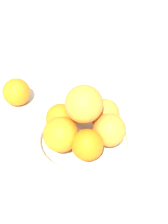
{
  "coord_description": "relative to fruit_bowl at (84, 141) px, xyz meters",
  "views": [
    {
      "loc": [
        0.51,
        0.01,
        0.53
      ],
      "look_at": [
        0.0,
        0.0,
        0.11
      ],
      "focal_mm": 50.0,
      "sensor_mm": 36.0,
      "label": 1
    }
  ],
  "objects": [
    {
      "name": "fruit_bowl",
      "position": [
        0.0,
        0.0,
        0.0
      ],
      "size": [
        0.23,
        0.23,
        0.04
      ],
      "color": "silver",
      "rests_on": "ground_plane"
    },
    {
      "name": "ground_plane",
      "position": [
        0.0,
        0.0,
        -0.02
      ],
      "size": [
        4.0,
        4.0,
        0.0
      ],
      "primitive_type": "plane",
      "color": "beige"
    },
    {
      "name": "stray_orange",
      "position": [
        -0.17,
        -0.18,
        0.02
      ],
      "size": [
        0.07,
        0.07,
        0.07
      ],
      "primitive_type": "sphere",
      "color": "orange",
      "rests_on": "ground_plane"
    },
    {
      "name": "orange_pile",
      "position": [
        -0.0,
        -0.0,
        0.07
      ],
      "size": [
        0.19,
        0.18,
        0.14
      ],
      "color": "orange",
      "rests_on": "fruit_bowl"
    }
  ]
}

